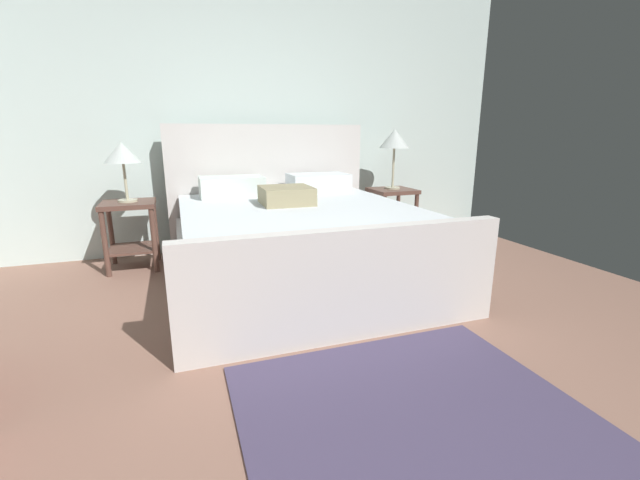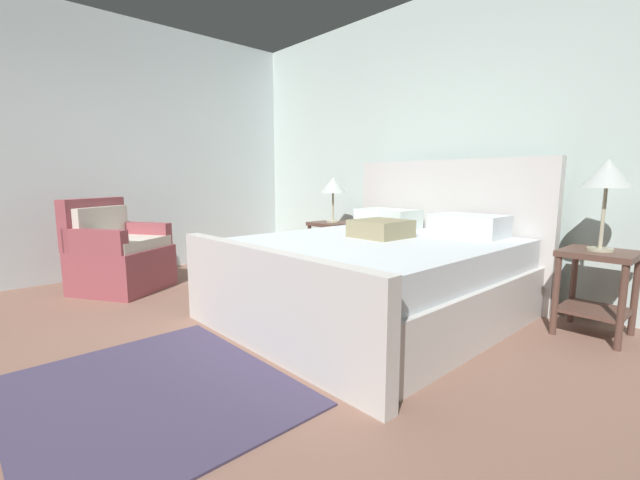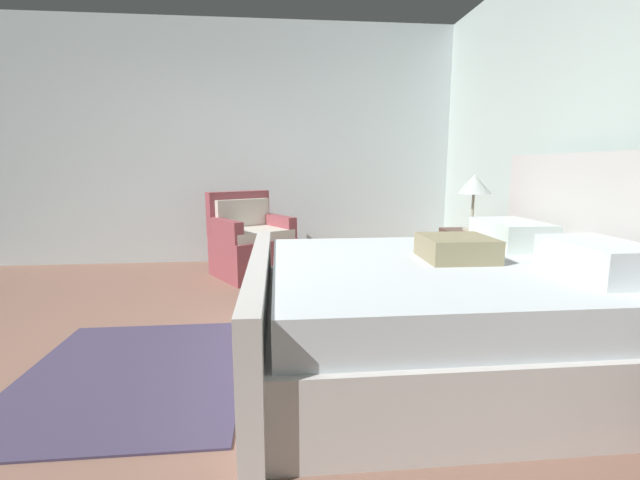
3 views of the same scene
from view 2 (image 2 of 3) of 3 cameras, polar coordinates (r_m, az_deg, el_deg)
ground_plane at (r=2.58m, az=-21.47°, el=-17.30°), size 5.57×5.76×0.02m
wall_back at (r=4.35m, az=17.28°, el=12.61°), size 5.69×0.12×2.86m
wall_side_left at (r=5.11m, az=-34.28°, el=10.87°), size 0.12×5.88×2.86m
bed at (r=3.31m, az=8.13°, el=-4.45°), size 1.96×2.17×1.26m
nightstand_right at (r=3.43m, az=34.03°, el=-4.49°), size 0.44×0.44×0.60m
table_lamp_right at (r=3.36m, az=35.03°, el=7.32°), size 0.31×0.31×0.62m
nightstand_left at (r=4.72m, az=1.79°, el=0.12°), size 0.44×0.44×0.60m
table_lamp_left at (r=4.67m, az=1.82°, el=7.44°), size 0.30×0.30×0.50m
armchair at (r=4.49m, az=-26.29°, el=-1.89°), size 1.00×0.99×0.90m
area_rug at (r=2.40m, az=-22.51°, el=-18.91°), size 1.47×1.25×0.01m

